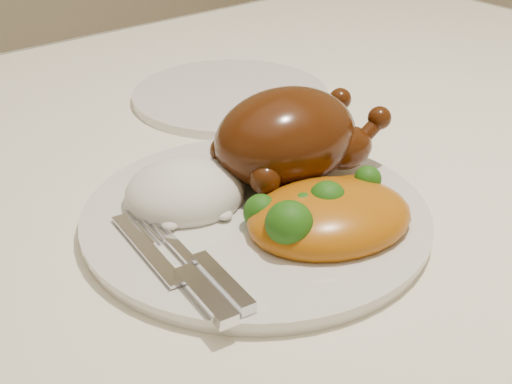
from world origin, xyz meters
TOP-DOWN VIEW (x-y plane):
  - dining_table at (0.00, 0.00)m, footprint 1.60×0.90m
  - tablecloth at (0.00, 0.00)m, footprint 1.73×1.03m
  - dinner_plate at (0.05, -0.10)m, footprint 0.39×0.39m
  - side_plate at (0.21, 0.15)m, footprint 0.25×0.25m
  - roast_chicken at (0.11, -0.07)m, footprint 0.18×0.12m
  - rice_mound at (0.01, -0.05)m, footprint 0.14×0.13m
  - mac_and_cheese at (0.08, -0.16)m, footprint 0.17×0.15m
  - cutlery at (-0.05, -0.15)m, footprint 0.04×0.18m

SIDE VIEW (x-z plane):
  - dining_table at x=0.00m, z-range 0.29..1.05m
  - tablecloth at x=0.00m, z-range 0.65..0.83m
  - side_plate at x=0.21m, z-range 0.77..0.78m
  - dinner_plate at x=0.05m, z-range 0.77..0.78m
  - cutlery at x=-0.05m, z-range 0.78..0.79m
  - rice_mound at x=0.01m, z-range 0.76..0.82m
  - mac_and_cheese at x=0.08m, z-range 0.76..0.82m
  - roast_chicken at x=0.11m, z-range 0.78..0.87m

